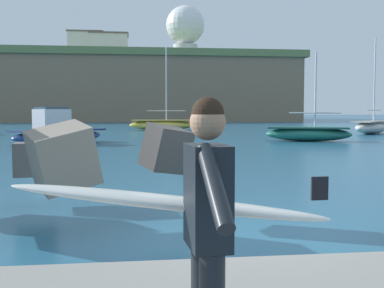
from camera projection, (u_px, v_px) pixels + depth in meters
name	position (u px, v px, depth m)	size (l,w,h in m)	color
ground_plane	(232.00, 237.00, 7.53)	(400.00, 400.00, 0.00)	#235B7A
breakwater_jetty	(255.00, 161.00, 8.69)	(27.93, 6.14, 2.66)	#3D3A38
surfer_with_board	(198.00, 220.00, 2.96)	(2.11, 1.20, 1.78)	black
boat_near_left	(57.00, 133.00, 28.56)	(5.77, 5.66, 2.12)	navy
boat_near_centre	(372.00, 127.00, 40.49)	(5.27, 5.06, 7.84)	beige
boat_mid_left	(162.00, 124.00, 47.88)	(6.30, 2.06, 8.01)	#EAC64C
boat_mid_right	(308.00, 133.00, 30.85)	(5.60, 3.58, 5.52)	#1E6656
mooring_buoy_middle	(309.00, 129.00, 45.93)	(0.44, 0.44, 0.44)	yellow
headland_bluff	(72.00, 89.00, 96.70)	(82.53, 38.84, 12.09)	#847056
radar_dome	(185.00, 28.00, 95.44)	(7.49, 7.49, 10.11)	silver
station_building_west	(109.00, 48.00, 101.75)	(7.91, 6.78, 5.62)	silver
station_building_central	(86.00, 46.00, 100.65)	(7.33, 4.63, 5.92)	silver
station_building_annex	(115.00, 52.00, 106.74)	(5.18, 8.13, 4.87)	silver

